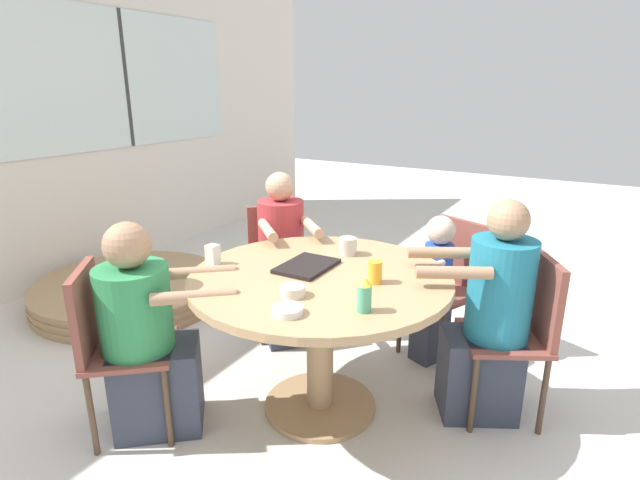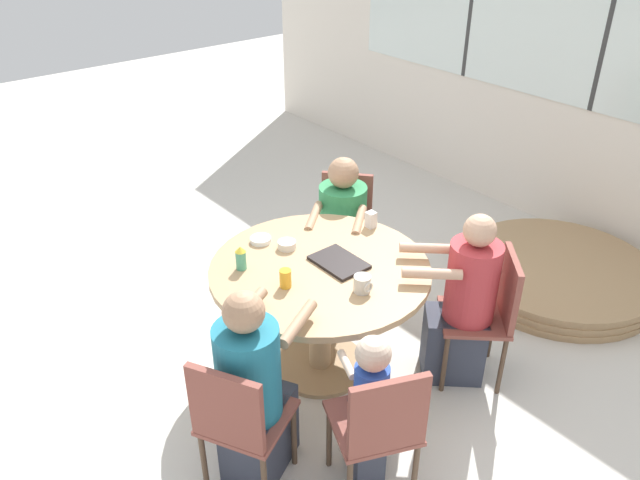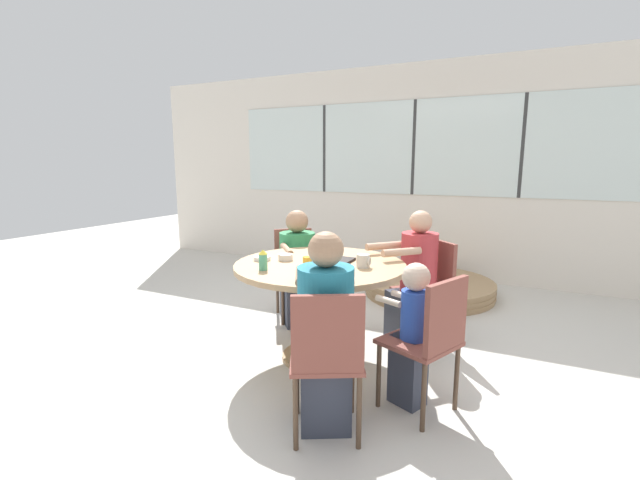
{
  "view_description": "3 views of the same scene",
  "coord_description": "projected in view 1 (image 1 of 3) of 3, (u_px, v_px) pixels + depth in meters",
  "views": [
    {
      "loc": [
        -2.01,
        -1.16,
        1.68
      ],
      "look_at": [
        0.0,
        0.0,
        0.95
      ],
      "focal_mm": 28.0,
      "sensor_mm": 36.0,
      "label": 1
    },
    {
      "loc": [
        2.38,
        -1.96,
        2.77
      ],
      "look_at": [
        0.0,
        0.0,
        0.95
      ],
      "focal_mm": 35.0,
      "sensor_mm": 36.0,
      "label": 2
    },
    {
      "loc": [
        1.39,
        -2.87,
        1.53
      ],
      "look_at": [
        0.0,
        0.0,
        0.95
      ],
      "focal_mm": 24.0,
      "sensor_mm": 36.0,
      "label": 3
    }
  ],
  "objects": [
    {
      "name": "bowl_white_shallow",
      "position": [
        287.0,
        310.0,
        2.05
      ],
      "size": [
        0.13,
        0.13,
        0.03
      ],
      "color": "white",
      "rests_on": "dining_table"
    },
    {
      "name": "chair_for_man_teal_shirt",
      "position": [
        278.0,
        257.0,
        3.5
      ],
      "size": [
        0.57,
        0.57,
        0.87
      ],
      "rotation": [
        0.0,
        0.0,
        -3.89
      ],
      "color": "brown",
      "rests_on": "ground_plane"
    },
    {
      "name": "sippy_cup",
      "position": [
        364.0,
        294.0,
        2.06
      ],
      "size": [
        0.06,
        0.06,
        0.15
      ],
      "color": "#4CA57F",
      "rests_on": "dining_table"
    },
    {
      "name": "ground_plane",
      "position": [
        320.0,
        407.0,
        2.71
      ],
      "size": [
        16.0,
        16.0,
        0.0
      ],
      "primitive_type": "plane",
      "color": "beige"
    },
    {
      "name": "dining_table",
      "position": [
        320.0,
        305.0,
        2.53
      ],
      "size": [
        1.31,
        1.31,
        0.77
      ],
      "color": "tan",
      "rests_on": "ground_plane"
    },
    {
      "name": "person_woman_green_shirt",
      "position": [
        490.0,
        323.0,
        2.53
      ],
      "size": [
        0.55,
        0.65,
        1.16
      ],
      "rotation": [
        0.0,
        0.0,
        0.49
      ],
      "color": "#333847",
      "rests_on": "ground_plane"
    },
    {
      "name": "person_man_teal_shirt",
      "position": [
        283.0,
        266.0,
        3.35
      ],
      "size": [
        0.6,
        0.61,
        1.14
      ],
      "rotation": [
        0.0,
        0.0,
        -3.89
      ],
      "color": "#333847",
      "rests_on": "ground_plane"
    },
    {
      "name": "folded_table_stack",
      "position": [
        130.0,
        291.0,
        4.02
      ],
      "size": [
        1.48,
        1.48,
        0.18
      ],
      "color": "tan",
      "rests_on": "ground_plane"
    },
    {
      "name": "person_toddler",
      "position": [
        434.0,
        291.0,
        3.07
      ],
      "size": [
        0.35,
        0.28,
        0.94
      ],
      "rotation": [
        0.0,
        0.0,
        1.16
      ],
      "color": "#333847",
      "rests_on": "ground_plane"
    },
    {
      "name": "chair_for_woman_green_shirt",
      "position": [
        523.0,
        323.0,
        2.52
      ],
      "size": [
        0.54,
        0.54,
        0.87
      ],
      "rotation": [
        0.0,
        0.0,
        0.49
      ],
      "color": "brown",
      "rests_on": "ground_plane"
    },
    {
      "name": "person_man_blue_shirt",
      "position": [
        147.0,
        341.0,
        2.43
      ],
      "size": [
        0.66,
        0.69,
        1.09
      ],
      "rotation": [
        0.0,
        0.0,
        -2.44
      ],
      "color": "#333847",
      "rests_on": "ground_plane"
    },
    {
      "name": "milk_carton_small",
      "position": [
        213.0,
        255.0,
        2.61
      ],
      "size": [
        0.06,
        0.06,
        0.11
      ],
      "color": "silver",
      "rests_on": "dining_table"
    },
    {
      "name": "juice_glass",
      "position": [
        375.0,
        272.0,
        2.36
      ],
      "size": [
        0.07,
        0.07,
        0.11
      ],
      "color": "gold",
      "rests_on": "dining_table"
    },
    {
      "name": "chair_for_man_blue_shirt",
      "position": [
        109.0,
        337.0,
        2.39
      ],
      "size": [
        0.56,
        0.56,
        0.87
      ],
      "rotation": [
        0.0,
        0.0,
        -2.44
      ],
      "color": "brown",
      "rests_on": "ground_plane"
    },
    {
      "name": "chair_for_toddler",
      "position": [
        451.0,
        276.0,
        3.14
      ],
      "size": [
        0.53,
        0.53,
        0.87
      ],
      "rotation": [
        0.0,
        0.0,
        1.16
      ],
      "color": "brown",
      "rests_on": "ground_plane"
    },
    {
      "name": "food_tray_dark",
      "position": [
        307.0,
        266.0,
        2.57
      ],
      "size": [
        0.32,
        0.23,
        0.02
      ],
      "color": "black",
      "rests_on": "dining_table"
    },
    {
      "name": "bowl_cereal",
      "position": [
        293.0,
        291.0,
        2.23
      ],
      "size": [
        0.11,
        0.11,
        0.05
      ],
      "color": "silver",
      "rests_on": "dining_table"
    },
    {
      "name": "coffee_mug",
      "position": [
        348.0,
        246.0,
        2.76
      ],
      "size": [
        0.1,
        0.1,
        0.1
      ],
      "color": "beige",
      "rests_on": "dining_table"
    }
  ]
}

